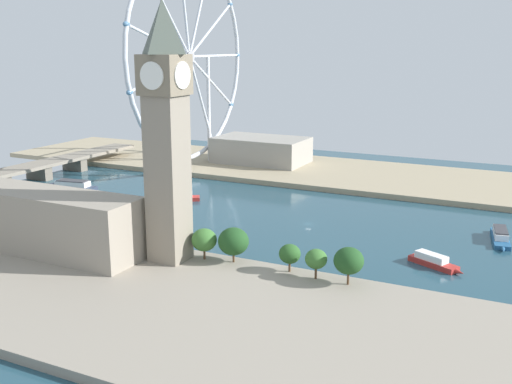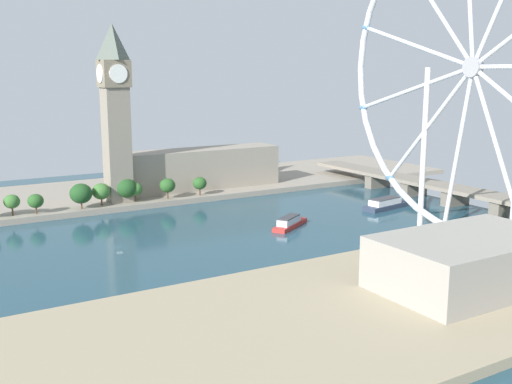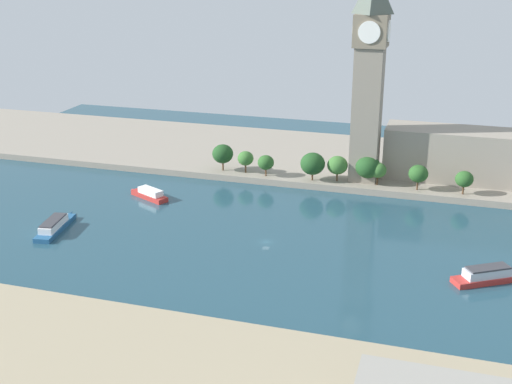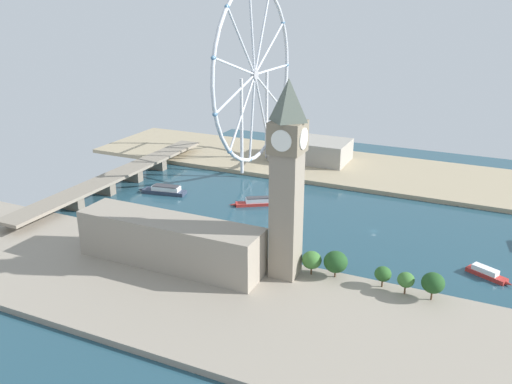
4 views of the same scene
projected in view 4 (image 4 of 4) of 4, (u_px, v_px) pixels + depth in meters
The scene contains 12 objects.
ground_plane at pixel (374, 231), 313.36m from camera, with size 383.72×383.72×0.00m, color #234756.
riverbank_left at pixel (312, 325), 221.82m from camera, with size 90.00×520.00×3.00m, color gray.
riverbank_right at pixel (408, 176), 403.88m from camera, with size 90.00×520.00×3.00m, color tan.
clock_tower at pixel (287, 178), 242.19m from camera, with size 15.30×15.30×92.84m.
parliament_block at pixel (170, 242), 265.58m from camera, with size 22.00×95.38×23.49m, color gray.
tree_row_embankment at pixel (320, 261), 255.60m from camera, with size 14.09×119.93×13.00m.
ferris_wheel at pixel (255, 75), 401.44m from camera, with size 131.76×3.20×135.49m.
riverside_hall at pixel (310, 150), 436.32m from camera, with size 36.74×60.59×16.83m, color gray.
river_bridge at pixel (118, 177), 383.53m from camera, with size 195.72×17.80×9.96m.
tour_boat_0 at pixel (256, 202), 351.62m from camera, with size 19.69×28.20×5.35m.
tour_boat_1 at pixel (164, 190), 372.29m from camera, with size 13.32×35.57×5.87m.
tour_boat_3 at pixel (487, 273), 262.03m from camera, with size 13.45×22.19×4.65m.
Camera 4 is at (-288.72, -59.13, 128.52)m, focal length 38.05 mm.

